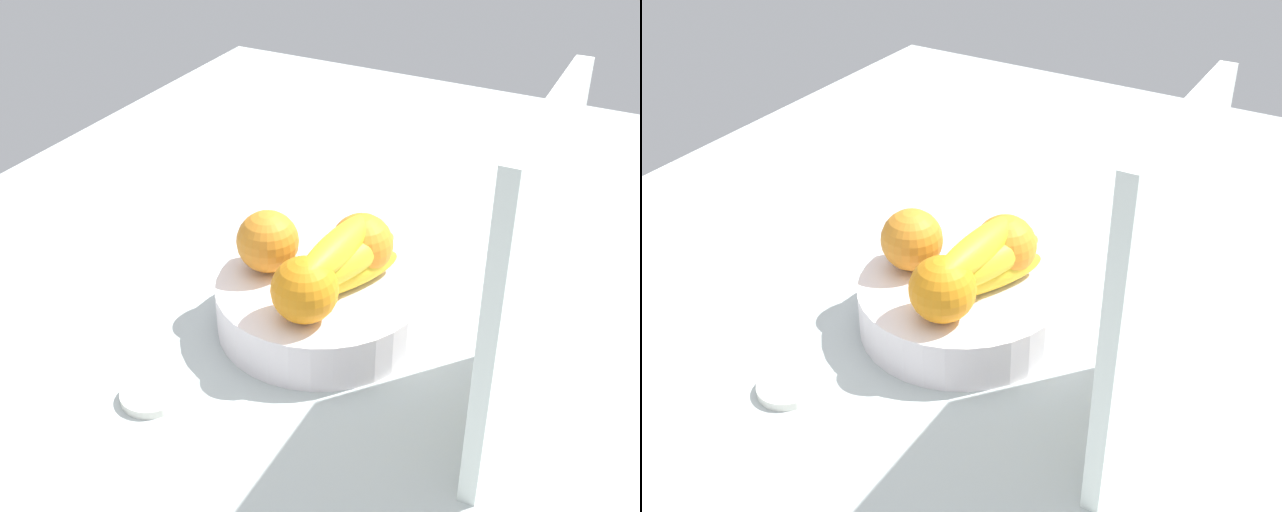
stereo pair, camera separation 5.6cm
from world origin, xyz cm
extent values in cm
cube|color=#AFB9B8|center=(0.00, 0.00, -1.50)|extent=(180.00, 140.00, 3.00)
cylinder|color=white|center=(-1.06, -2.70, 3.08)|extent=(25.63, 25.63, 6.16)
sphere|color=orange|center=(-1.27, -10.05, 10.07)|extent=(7.81, 7.81, 7.81)
sphere|color=orange|center=(5.98, -1.04, 10.07)|extent=(7.81, 7.81, 7.81)
sphere|color=orange|center=(-5.89, 0.55, 10.07)|extent=(7.81, 7.81, 7.81)
ellipsoid|color=yellow|center=(-1.07, -0.13, 8.16)|extent=(16.80, 11.77, 4.00)
ellipsoid|color=yellow|center=(-1.05, 0.72, 10.36)|extent=(17.43, 8.75, 4.00)
ellipsoid|color=yellow|center=(-0.10, 0.09, 12.56)|extent=(17.16, 4.75, 4.00)
cube|color=white|center=(4.21, 22.77, 18.00)|extent=(28.03, 2.29, 36.00)
cylinder|color=white|center=(19.81, -13.14, 0.51)|extent=(6.97, 6.97, 1.02)
camera|label=1|loc=(74.68, 36.20, 63.50)|focal=47.28mm
camera|label=2|loc=(71.96, 41.09, 63.50)|focal=47.28mm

